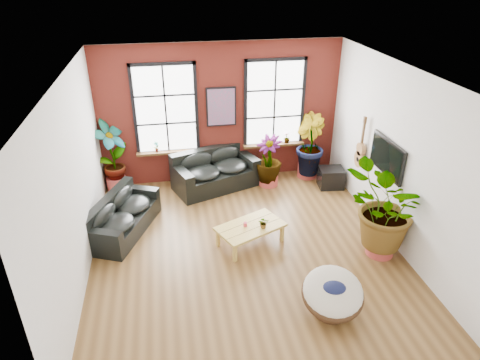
# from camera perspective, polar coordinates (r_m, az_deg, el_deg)

# --- Properties ---
(room) EXTENTS (6.04, 6.54, 3.54)m
(room) POSITION_cam_1_polar(r_m,az_deg,el_deg) (7.93, 0.59, 1.69)
(room) COLOR brown
(room) RESTS_ON ground
(sofa_back) EXTENTS (2.28, 1.65, 0.95)m
(sofa_back) POSITION_cam_1_polar(r_m,az_deg,el_deg) (10.78, -3.41, 1.22)
(sofa_back) COLOR black
(sofa_back) RESTS_ON ground
(sofa_left) EXTENTS (1.54, 2.15, 0.78)m
(sofa_left) POSITION_cam_1_polar(r_m,az_deg,el_deg) (9.37, -15.54, -4.74)
(sofa_left) COLOR black
(sofa_left) RESTS_ON ground
(coffee_table) EXTENTS (1.52, 1.24, 0.51)m
(coffee_table) POSITION_cam_1_polar(r_m,az_deg,el_deg) (8.65, 1.39, -6.38)
(coffee_table) COLOR gold
(coffee_table) RESTS_ON ground
(papasan_chair) EXTENTS (1.20, 1.21, 0.76)m
(papasan_chair) POSITION_cam_1_polar(r_m,az_deg,el_deg) (7.28, 12.25, -14.62)
(papasan_chair) COLOR #422A17
(papasan_chair) RESTS_ON ground
(poster) EXTENTS (0.74, 0.06, 0.98)m
(poster) POSITION_cam_1_polar(r_m,az_deg,el_deg) (10.64, -2.52, 9.72)
(poster) COLOR black
(poster) RESTS_ON room
(tv_wall_unit) EXTENTS (0.13, 1.86, 1.20)m
(tv_wall_unit) POSITION_cam_1_polar(r_m,az_deg,el_deg) (9.34, 18.02, 3.06)
(tv_wall_unit) COLOR black
(tv_wall_unit) RESTS_ON room
(media_box) EXTENTS (0.66, 0.57, 0.51)m
(media_box) POSITION_cam_1_polar(r_m,az_deg,el_deg) (11.06, 12.04, 0.31)
(media_box) COLOR black
(media_box) RESTS_ON ground
(pot_back_left) EXTENTS (0.59, 0.59, 0.35)m
(pot_back_left) POSITION_cam_1_polar(r_m,az_deg,el_deg) (11.14, -16.09, -0.46)
(pot_back_left) COLOR #BB413D
(pot_back_left) RESTS_ON ground
(pot_back_right) EXTENTS (0.59, 0.59, 0.37)m
(pot_back_right) POSITION_cam_1_polar(r_m,az_deg,el_deg) (11.50, 8.95, 1.34)
(pot_back_right) COLOR #BB413D
(pot_back_right) RESTS_ON ground
(pot_right_wall) EXTENTS (0.54, 0.54, 0.39)m
(pot_right_wall) POSITION_cam_1_polar(r_m,az_deg,el_deg) (8.91, 18.20, -8.26)
(pot_right_wall) COLOR #BB413D
(pot_right_wall) RESTS_ON ground
(pot_mid) EXTENTS (0.54, 0.54, 0.35)m
(pot_mid) POSITION_cam_1_polar(r_m,az_deg,el_deg) (10.97, 3.81, 0.21)
(pot_mid) COLOR #BB413D
(pot_mid) RESTS_ON ground
(floor_plant_back_left) EXTENTS (1.05, 1.05, 1.69)m
(floor_plant_back_left) POSITION_cam_1_polar(r_m,az_deg,el_deg) (10.78, -16.72, 3.35)
(floor_plant_back_left) COLOR #2B5E19
(floor_plant_back_left) RESTS_ON ground
(floor_plant_back_right) EXTENTS (0.83, 0.97, 1.57)m
(floor_plant_back_right) POSITION_cam_1_polar(r_m,az_deg,el_deg) (11.15, 9.14, 4.70)
(floor_plant_back_right) COLOR #2B5E19
(floor_plant_back_right) RESTS_ON ground
(floor_plant_right_wall) EXTENTS (2.05, 2.00, 1.72)m
(floor_plant_right_wall) POSITION_cam_1_polar(r_m,az_deg,el_deg) (8.45, 18.95, -3.77)
(floor_plant_right_wall) COLOR #2B5E19
(floor_plant_right_wall) RESTS_ON ground
(floor_plant_mid) EXTENTS (0.94, 0.94, 1.19)m
(floor_plant_mid) POSITION_cam_1_polar(r_m,az_deg,el_deg) (10.71, 3.80, 2.83)
(floor_plant_mid) COLOR #2B5E19
(floor_plant_mid) RESTS_ON ground
(table_plant) EXTENTS (0.24, 0.22, 0.23)m
(table_plant) POSITION_cam_1_polar(r_m,az_deg,el_deg) (8.51, 3.18, -5.71)
(table_plant) COLOR #2B5E19
(table_plant) RESTS_ON coffee_table
(sill_plant_left) EXTENTS (0.17, 0.17, 0.27)m
(sill_plant_left) POSITION_cam_1_polar(r_m,az_deg,el_deg) (10.83, -11.08, 4.37)
(sill_plant_left) COLOR #2B5E19
(sill_plant_left) RESTS_ON room
(sill_plant_right) EXTENTS (0.19, 0.19, 0.27)m
(sill_plant_right) POSITION_cam_1_polar(r_m,az_deg,el_deg) (11.24, 6.27, 5.62)
(sill_plant_right) COLOR #2B5E19
(sill_plant_right) RESTS_ON room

